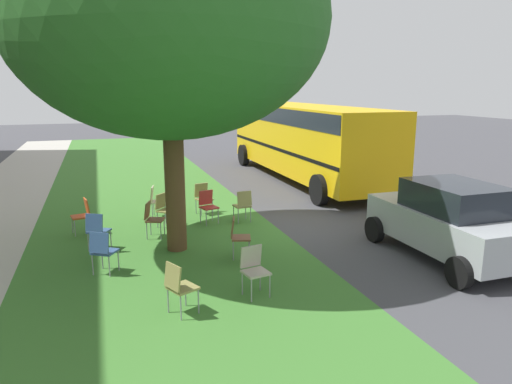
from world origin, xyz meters
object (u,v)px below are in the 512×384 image
(chair_5, at_px, (97,229))
(chair_10, at_px, (156,199))
(chair_3, at_px, (238,234))
(chair_7, at_px, (254,267))
(chair_0, at_px, (243,204))
(chair_2, at_px, (208,204))
(chair_1, at_px, (103,249))
(chair_8, at_px, (179,284))
(chair_4, at_px, (83,213))
(parked_car, at_px, (449,220))
(chair_9, at_px, (203,196))
(chair_11, at_px, (164,207))
(chair_6, at_px, (152,217))
(school_bus, at_px, (304,135))
(street_tree, at_px, (169,20))

(chair_5, distance_m, chair_10, 2.90)
(chair_3, distance_m, chair_7, 1.90)
(chair_0, xyz_separation_m, chair_2, (0.25, 0.91, 0.00))
(chair_1, bearing_deg, chair_8, -152.34)
(chair_0, relative_size, chair_4, 1.00)
(chair_4, relative_size, parked_car, 0.24)
(chair_4, xyz_separation_m, chair_7, (-4.75, -2.91, 0.00))
(chair_9, relative_size, chair_11, 1.00)
(chair_4, distance_m, chair_6, 1.82)
(chair_3, bearing_deg, school_bus, -32.94)
(chair_5, bearing_deg, chair_10, -32.98)
(chair_3, relative_size, chair_9, 1.00)
(chair_1, height_order, chair_2, same)
(chair_3, height_order, parked_car, parked_car)
(chair_9, distance_m, parked_car, 6.68)
(street_tree, bearing_deg, chair_9, -23.16)
(chair_9, bearing_deg, chair_2, 175.32)
(chair_0, distance_m, chair_7, 4.57)
(chair_4, xyz_separation_m, chair_11, (-0.06, -2.00, 0.00))
(chair_8, bearing_deg, chair_6, -0.66)
(school_bus, bearing_deg, street_tree, 137.69)
(chair_10, bearing_deg, chair_4, 116.51)
(street_tree, height_order, chair_7, street_tree)
(parked_car, bearing_deg, school_bus, -4.55)
(chair_0, relative_size, chair_11, 1.00)
(chair_1, bearing_deg, street_tree, -57.64)
(chair_1, bearing_deg, chair_5, 3.76)
(chair_6, bearing_deg, chair_8, 179.34)
(chair_11, distance_m, school_bus, 7.91)
(chair_3, height_order, chair_6, same)
(chair_6, bearing_deg, school_bus, -49.07)
(chair_1, distance_m, chair_5, 1.46)
(chair_9, height_order, school_bus, school_bus)
(chair_0, distance_m, chair_5, 3.91)
(street_tree, bearing_deg, chair_2, -31.45)
(chair_6, distance_m, chair_10, 1.86)
(chair_1, bearing_deg, chair_7, -126.06)
(chair_10, bearing_deg, chair_11, -174.95)
(chair_7, distance_m, school_bus, 10.93)
(street_tree, distance_m, chair_11, 4.77)
(chair_0, xyz_separation_m, chair_8, (-4.75, 2.51, 0.00))
(chair_0, relative_size, chair_1, 1.00)
(chair_1, bearing_deg, chair_0, -54.31)
(parked_car, bearing_deg, chair_7, 95.65)
(chair_0, distance_m, chair_11, 2.08)
(chair_7, height_order, school_bus, school_bus)
(chair_3, xyz_separation_m, chair_9, (3.78, -0.06, 0.00))
(chair_5, bearing_deg, chair_7, -141.65)
(chair_3, xyz_separation_m, school_bus, (7.65, -4.96, 1.24))
(chair_4, bearing_deg, school_bus, -59.51)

